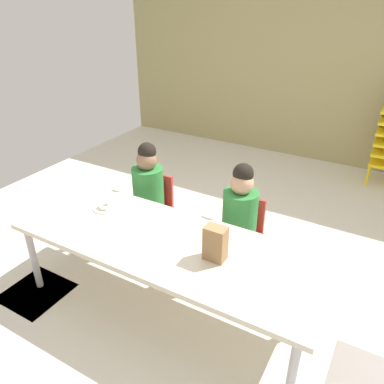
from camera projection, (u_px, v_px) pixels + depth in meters
ground_plane at (199, 266)px, 3.10m from camera, size 5.23×5.50×0.02m
back_wall at (310, 51)px, 4.58m from camera, size 5.23×0.10×2.69m
craft_table at (166, 245)px, 2.45m from camera, size 2.08×0.75×0.56m
seated_child_near_camera at (149, 185)px, 3.15m from camera, size 0.32×0.31×0.92m
seated_child_middle_seat at (240, 210)px, 2.78m from camera, size 0.34×0.34×0.92m
paper_bag_brown at (215, 243)px, 2.21m from camera, size 0.13×0.09×0.22m
paper_plate_near_edge at (105, 208)px, 2.78m from camera, size 0.18×0.18×0.01m
donut_powdered_on_plate at (105, 206)px, 2.78m from camera, size 0.11×0.11×0.03m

